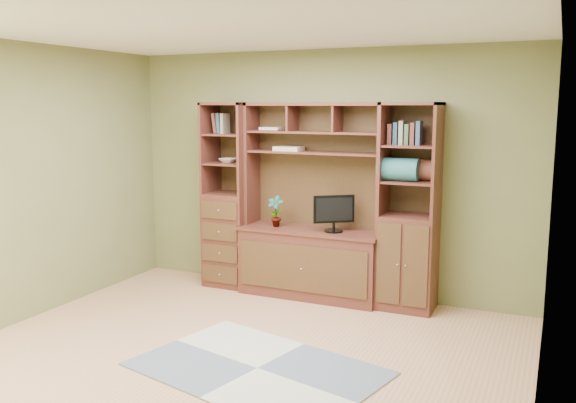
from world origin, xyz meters
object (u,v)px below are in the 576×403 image
at_px(center_hutch, 311,201).
at_px(left_tower, 229,195).
at_px(right_tower, 409,208).
at_px(monitor, 334,207).

bearing_deg(center_hutch, left_tower, 177.71).
bearing_deg(center_hutch, right_tower, 2.23).
relative_size(right_tower, monitor, 3.91).
xyz_separation_m(center_hutch, left_tower, (-1.00, 0.04, 0.00)).
distance_m(right_tower, monitor, 0.76).
distance_m(center_hutch, monitor, 0.27).
relative_size(center_hutch, right_tower, 1.00).
bearing_deg(right_tower, monitor, -174.34).
xyz_separation_m(right_tower, monitor, (-0.76, -0.07, -0.03)).
distance_m(center_hutch, right_tower, 1.03).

